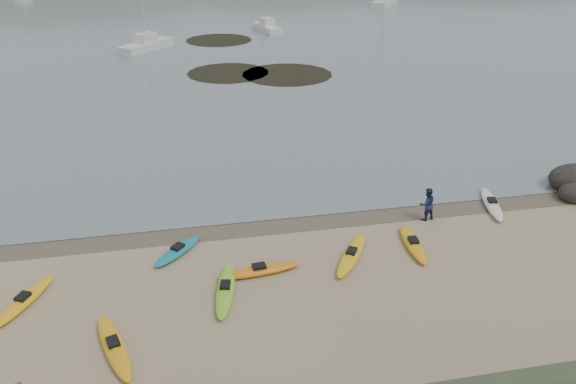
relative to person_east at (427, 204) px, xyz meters
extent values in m
plane|color=tan|center=(-6.73, 1.39, -0.86)|extent=(600.00, 600.00, 0.00)
plane|color=brown|center=(-6.73, 1.09, -0.85)|extent=(60.00, 60.00, 0.00)
ellipsoid|color=teal|center=(-12.20, -0.85, -0.69)|extent=(2.51, 2.73, 0.34)
ellipsoid|color=#85D52A|center=(-10.39, -4.14, -0.69)|extent=(1.41, 3.95, 0.34)
ellipsoid|color=yellow|center=(-18.19, -3.37, -0.69)|extent=(2.19, 3.51, 0.34)
ellipsoid|color=yellow|center=(-4.67, -2.70, -0.69)|extent=(2.66, 3.61, 0.34)
ellipsoid|color=white|center=(3.93, 0.59, -0.69)|extent=(1.71, 3.85, 0.34)
ellipsoid|color=#F0A514|center=(-1.64, -2.36, -0.69)|extent=(0.99, 3.45, 0.34)
ellipsoid|color=orange|center=(-8.86, -3.09, -0.69)|extent=(3.70, 1.10, 0.34)
ellipsoid|color=#F2A814|center=(-14.53, -6.72, -0.69)|extent=(1.87, 3.90, 0.34)
imported|color=navy|center=(0.00, 0.00, 0.00)|extent=(0.94, 0.79, 1.72)
ellipsoid|color=black|center=(9.72, 1.82, -0.62)|extent=(3.17, 2.47, 1.59)
ellipsoid|color=black|center=(8.72, 0.52, -0.70)|extent=(1.76, 1.59, 1.06)
cylinder|color=black|center=(-6.80, 30.69, -0.83)|extent=(7.85, 7.85, 0.04)
cylinder|color=black|center=(-1.34, 29.02, -0.83)|extent=(8.61, 8.61, 0.04)
cylinder|color=black|center=(-6.32, 46.56, -0.83)|extent=(7.97, 7.97, 0.04)
cube|color=silver|center=(-14.75, 42.65, -0.35)|extent=(6.12, 6.84, 1.01)
cube|color=silver|center=(0.37, 51.13, -0.41)|extent=(3.21, 6.68, 0.90)
cube|color=silver|center=(23.07, 69.43, -0.26)|extent=(6.84, 8.33, 1.19)
ellipsoid|color=#384235|center=(-51.73, 196.39, -18.86)|extent=(220.00, 120.00, 80.00)
ellipsoid|color=#384235|center=(28.27, 191.39, -16.16)|extent=(200.00, 110.00, 68.00)
camera|label=1|loc=(-11.50, -22.74, 12.84)|focal=35.00mm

